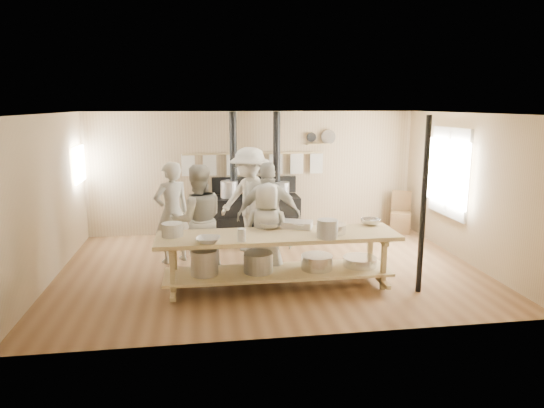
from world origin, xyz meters
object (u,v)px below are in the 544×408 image
cook_center (267,232)px  chair (400,220)px  prep_table (278,255)px  cook_far_left (172,212)px  cook_right (269,217)px  cook_left (198,220)px  roasting_pan (297,224)px  cook_by_window (250,200)px  stove (255,212)px

cook_center → chair: cook_center is taller
prep_table → cook_far_left: bearing=137.2°
cook_right → cook_far_left: bearing=-16.7°
cook_left → cook_right: (1.17, 0.08, 0.00)m
cook_center → chair: bearing=-123.5°
cook_left → chair: 4.85m
cook_left → chair: size_ratio=2.03×
chair → roasting_pan: 3.83m
cook_far_left → cook_by_window: bearing=168.8°
cook_left → cook_right: cook_right is taller
cook_center → cook_left: bearing=0.1°
cook_far_left → cook_center: size_ratio=1.15×
prep_table → cook_center: size_ratio=2.32×
cook_far_left → cook_right: (1.62, -0.63, 0.02)m
stove → roasting_pan: 2.74m
cook_far_left → chair: (4.80, 1.35, -0.63)m
stove → cook_left: (-1.18, -2.21, 0.39)m
stove → cook_by_window: (-0.21, -1.06, 0.46)m
cook_center → roasting_pan: bearing=-171.4°
cook_far_left → cook_by_window: size_ratio=0.91×
cook_right → roasting_pan: bearing=128.4°
cook_far_left → cook_left: bearing=94.2°
cook_by_window → chair: cook_by_window is taller
cook_left → chair: cook_left is taller
cook_far_left → cook_center: 1.88m
stove → prep_table: 3.02m
chair → cook_far_left: bearing=-141.5°
stove → cook_right: bearing=-90.3°
cook_right → cook_by_window: cook_by_window is taller
cook_left → chair: bearing=-162.9°
cook_center → cook_by_window: bearing=-66.2°
cook_by_window → stove: bearing=119.5°
cook_center → chair: size_ratio=1.74×
cook_by_window → roasting_pan: cook_by_window is taller
cook_left → cook_right: 1.17m
chair → roasting_pan: bearing=-115.1°
prep_table → cook_by_window: 2.02m
prep_table → roasting_pan: 0.62m
cook_center → cook_right: size_ratio=0.85×
stove → chair: 3.18m
prep_table → chair: bearing=42.2°
stove → cook_left: size_ratio=1.43×
cook_left → cook_center: cook_left is taller
cook_left → cook_by_window: size_ratio=0.92×
cook_right → chair: (3.17, 1.98, -0.65)m
cook_by_window → chair: bearing=56.0°
roasting_pan → cook_center: bearing=168.8°
cook_far_left → chair: size_ratio=2.00×
prep_table → cook_far_left: cook_far_left is taller
stove → cook_left: stove is taller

